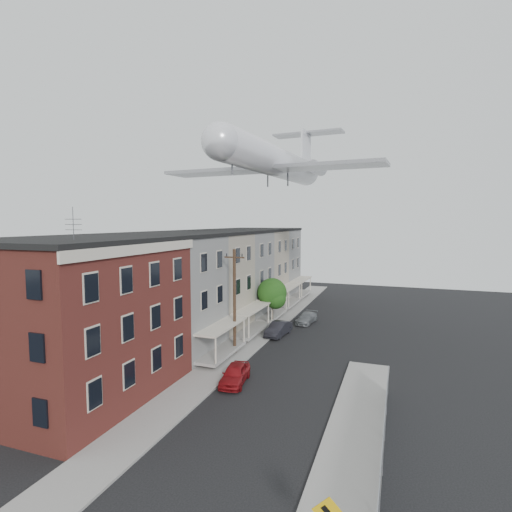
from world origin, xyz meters
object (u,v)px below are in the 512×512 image
at_px(street_tree, 273,294).
at_px(car_far, 307,318).
at_px(utility_pole, 235,300).
at_px(airplane, 277,162).
at_px(car_near, 235,374).
at_px(car_mid, 278,329).

bearing_deg(street_tree, car_far, 34.73).
height_order(utility_pole, airplane, airplane).
height_order(utility_pole, car_near, utility_pole).
bearing_deg(utility_pole, airplane, 88.22).
bearing_deg(street_tree, car_near, -82.27).
xyz_separation_m(utility_pole, car_near, (2.46, -5.83, -4.00)).
xyz_separation_m(car_near, car_far, (1.10, 17.99, -0.10)).
distance_m(car_near, car_mid, 12.27).
relative_size(street_tree, airplane, 0.19).
height_order(car_mid, airplane, airplane).
bearing_deg(car_mid, utility_pole, -101.03).
distance_m(utility_pole, airplane, 17.05).
distance_m(car_near, airplane, 24.03).
bearing_deg(car_far, utility_pole, -99.44).
relative_size(car_mid, car_far, 1.05).
bearing_deg(airplane, utility_pole, -91.78).
distance_m(street_tree, car_far, 4.87).
bearing_deg(car_mid, car_near, -81.60).
relative_size(street_tree, car_near, 1.32).
bearing_deg(car_mid, airplane, 116.20).
bearing_deg(utility_pole, street_tree, 88.11).
distance_m(street_tree, car_mid, 4.76).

